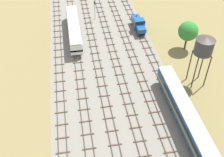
# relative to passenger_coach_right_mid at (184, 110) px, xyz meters

# --- Properties ---
(ground_plane) EXTENTS (480.00, 480.00, 0.00)m
(ground_plane) POSITION_rel_passenger_coach_right_mid_xyz_m (-10.94, 18.09, -2.61)
(ground_plane) COLOR olive
(ballast_bed) EXTENTS (25.89, 176.00, 0.01)m
(ballast_bed) POSITION_rel_passenger_coach_right_mid_xyz_m (-10.94, 18.09, -2.61)
(ballast_bed) COLOR gray
(ballast_bed) RESTS_ON ground
(track_far_left) EXTENTS (2.40, 126.00, 0.29)m
(track_far_left) POSITION_rel_passenger_coach_right_mid_xyz_m (-21.89, 19.09, -2.48)
(track_far_left) COLOR #47382D
(track_far_left) RESTS_ON ground
(track_left) EXTENTS (2.40, 126.00, 0.29)m
(track_left) POSITION_rel_passenger_coach_right_mid_xyz_m (-17.51, 19.09, -2.48)
(track_left) COLOR #47382D
(track_left) RESTS_ON ground
(track_centre_left) EXTENTS (2.40, 126.00, 0.29)m
(track_centre_left) POSITION_rel_passenger_coach_right_mid_xyz_m (-13.13, 19.09, -2.48)
(track_centre_left) COLOR #47382D
(track_centre_left) RESTS_ON ground
(track_centre) EXTENTS (2.40, 126.00, 0.29)m
(track_centre) POSITION_rel_passenger_coach_right_mid_xyz_m (-8.76, 19.09, -2.48)
(track_centre) COLOR #47382D
(track_centre) RESTS_ON ground
(track_centre_right) EXTENTS (2.40, 126.00, 0.29)m
(track_centre_right) POSITION_rel_passenger_coach_right_mid_xyz_m (-4.38, 19.09, -2.48)
(track_centre_right) COLOR #47382D
(track_centre_right) RESTS_ON ground
(track_right) EXTENTS (2.40, 126.00, 0.29)m
(track_right) POSITION_rel_passenger_coach_right_mid_xyz_m (-0.00, 19.09, -2.48)
(track_right) COLOR #47382D
(track_right) RESTS_ON ground
(passenger_coach_right_mid) EXTENTS (2.96, 22.00, 3.80)m
(passenger_coach_right_mid) POSITION_rel_passenger_coach_right_mid_xyz_m (0.00, 0.00, 0.00)
(passenger_coach_right_mid) COLOR #194C8C
(passenger_coach_right_mid) RESTS_ON ground
(diesel_railcar_left_midfar) EXTENTS (2.96, 20.50, 3.80)m
(diesel_railcar_left_midfar) POSITION_rel_passenger_coach_right_mid_xyz_m (-17.51, 32.16, -0.02)
(diesel_railcar_left_midfar) COLOR white
(diesel_railcar_left_midfar) RESTS_ON ground
(shunter_loco_right_far) EXTENTS (2.74, 8.46, 3.10)m
(shunter_loco_right_far) POSITION_rel_passenger_coach_right_mid_xyz_m (-0.00, 32.62, -0.60)
(shunter_loco_right_far) COLOR #194C8C
(shunter_loco_right_far) RESTS_ON ground
(water_tower) EXTENTS (3.80, 3.80, 11.30)m
(water_tower) POSITION_rel_passenger_coach_right_mid_xyz_m (6.61, 9.41, 6.68)
(water_tower) COLOR #2D2826
(water_tower) RESTS_ON ground
(signal_post_nearest) EXTENTS (0.28, 0.47, 5.58)m
(signal_post_nearest) POSITION_rel_passenger_coach_right_mid_xyz_m (-10.94, 40.58, 0.92)
(signal_post_nearest) COLOR gray
(signal_post_nearest) RESTS_ON ground
(lineside_tree_0) EXTENTS (4.75, 4.75, 7.40)m
(lineside_tree_0) POSITION_rel_passenger_coach_right_mid_xyz_m (9.20, 21.83, 2.39)
(lineside_tree_0) COLOR #4C331E
(lineside_tree_0) RESTS_ON ground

